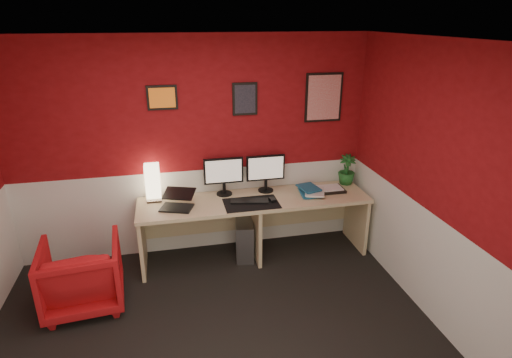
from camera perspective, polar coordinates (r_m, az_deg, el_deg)
name	(u,v)px	position (r m, az deg, el deg)	size (l,w,h in m)	color
ground	(218,348)	(3.88, -5.21, -22.02)	(4.00, 3.50, 0.01)	black
ceiling	(205,42)	(2.83, -6.97, 18.04)	(4.00, 3.50, 0.01)	white
wall_back	(194,150)	(4.78, -8.48, 3.99)	(4.00, 0.01, 2.50)	maroon
wall_right	(449,195)	(3.88, 24.78, -1.95)	(0.01, 3.50, 2.50)	maroon
wainscot_back	(197,210)	(5.05, -8.02, -4.18)	(4.00, 0.01, 1.00)	silver
wainscot_right	(434,270)	(4.21, 23.13, -11.38)	(0.01, 3.50, 1.00)	silver
desk	(255,228)	(4.88, -0.17, -6.64)	(2.60, 0.65, 0.73)	#CEB084
shoji_lamp	(153,184)	(4.75, -13.88, -0.61)	(0.16, 0.16, 0.40)	#FFE5B2
laptop	(176,199)	(4.52, -10.85, -2.73)	(0.33, 0.23, 0.22)	black
monitor_left	(224,171)	(4.75, -4.43, 1.12)	(0.45, 0.06, 0.58)	black
monitor_right	(266,168)	(4.83, 1.36, 1.55)	(0.45, 0.06, 0.58)	black
desk_mat	(251,203)	(4.60, -0.63, -3.35)	(0.60, 0.38, 0.01)	black
keyboard	(250,201)	(4.64, -0.88, -3.00)	(0.42, 0.14, 0.02)	black
mouse	(272,200)	(4.66, 2.26, -2.83)	(0.06, 0.10, 0.03)	black
book_bottom	(300,193)	(4.86, 6.05, -1.96)	(0.23, 0.31, 0.03)	#1A5679
book_middle	(305,191)	(4.86, 6.74, -1.67)	(0.22, 0.30, 0.02)	silver
book_top	(301,189)	(4.84, 6.15, -1.42)	(0.21, 0.28, 0.03)	#1A5679
zen_tray	(329,190)	(5.01, 9.89, -1.42)	(0.35, 0.25, 0.03)	black
potted_plant	(347,170)	(5.20, 12.28, 1.25)	(0.20, 0.20, 0.37)	#19591E
pc_tower	(244,238)	(4.96, -1.59, -8.03)	(0.20, 0.45, 0.45)	#99999E
armchair	(82,275)	(4.45, -22.61, -11.94)	(0.72, 0.74, 0.67)	red
art_left	(162,98)	(4.61, -12.67, 10.78)	(0.32, 0.02, 0.26)	orange
art_center	(245,99)	(4.71, -1.52, 10.86)	(0.28, 0.02, 0.36)	black
art_right	(324,98)	(4.97, 9.21, 10.91)	(0.44, 0.02, 0.56)	red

